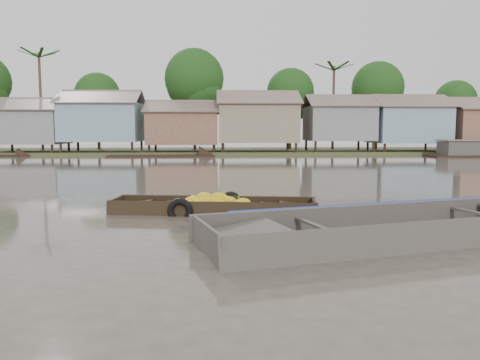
{
  "coord_description": "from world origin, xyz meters",
  "views": [
    {
      "loc": [
        -0.86,
        -10.44,
        1.97
      ],
      "look_at": [
        -0.34,
        0.7,
        0.8
      ],
      "focal_mm": 35.0,
      "sensor_mm": 36.0,
      "label": 1
    }
  ],
  "objects": [
    {
      "name": "ground",
      "position": [
        0.0,
        0.0,
        0.0
      ],
      "size": [
        120.0,
        120.0,
        0.0
      ],
      "primitive_type": "plane",
      "color": "#464036",
      "rests_on": "ground"
    },
    {
      "name": "banana_boat",
      "position": [
        -1.04,
        0.83,
        0.12
      ],
      "size": [
        5.08,
        1.83,
        0.68
      ],
      "rotation": [
        0.0,
        0.0,
        -0.13
      ],
      "color": "black",
      "rests_on": "ground"
    },
    {
      "name": "riverbank",
      "position": [
        3.03,
        31.86,
        3.07
      ],
      "size": [
        120.0,
        12.47,
        10.22
      ],
      "color": "#384723",
      "rests_on": "ground"
    },
    {
      "name": "viewer_boat",
      "position": [
        2.67,
        -2.05,
        0.07
      ],
      "size": [
        8.12,
        4.14,
        0.63
      ],
      "rotation": [
        0.0,
        0.0,
        0.28
      ],
      "color": "#443F3A",
      "rests_on": "ground"
    },
    {
      "name": "distant_boats",
      "position": [
        13.49,
        24.27,
        0.2
      ],
      "size": [
        47.91,
        15.81,
        1.38
      ],
      "color": "black",
      "rests_on": "ground"
    }
  ]
}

